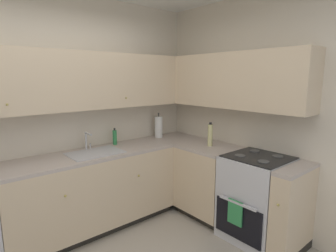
% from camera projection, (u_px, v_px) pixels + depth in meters
% --- Properties ---
extents(wall_back, '(4.04, 0.05, 2.67)m').
position_uv_depth(wall_back, '(40.00, 116.00, 2.96)').
color(wall_back, beige).
rests_on(wall_back, ground_plane).
extents(wall_right, '(0.05, 3.36, 2.67)m').
position_uv_depth(wall_right, '(278.00, 115.00, 2.99)').
color(wall_right, beige).
rests_on(wall_right, ground_plane).
extents(lower_cabinets_back, '(1.92, 0.62, 0.87)m').
position_uv_depth(lower_cabinets_back, '(93.00, 192.00, 3.14)').
color(lower_cabinets_back, beige).
rests_on(lower_cabinets_back, ground_plane).
extents(countertop_back, '(3.12, 0.60, 0.03)m').
position_uv_depth(countertop_back, '(91.00, 155.00, 3.06)').
color(countertop_back, '#B7A89E').
rests_on(countertop_back, lower_cabinets_back).
extents(lower_cabinets_right, '(0.62, 1.51, 0.87)m').
position_uv_depth(lower_cabinets_right, '(223.00, 187.00, 3.29)').
color(lower_cabinets_right, beige).
rests_on(lower_cabinets_right, ground_plane).
extents(countertop_right, '(0.60, 1.51, 0.03)m').
position_uv_depth(countertop_right, '(225.00, 151.00, 3.21)').
color(countertop_right, '#B7A89E').
rests_on(countertop_right, lower_cabinets_right).
extents(oven_range, '(0.68, 0.62, 1.06)m').
position_uv_depth(oven_range, '(256.00, 197.00, 2.97)').
color(oven_range, silver).
rests_on(oven_range, ground_plane).
extents(upper_cabinets_back, '(2.80, 0.34, 0.63)m').
position_uv_depth(upper_cabinets_back, '(68.00, 81.00, 2.92)').
color(upper_cabinets_back, beige).
extents(upper_cabinets_right, '(0.32, 2.06, 0.63)m').
position_uv_depth(upper_cabinets_right, '(225.00, 81.00, 3.26)').
color(upper_cabinets_right, beige).
extents(sink, '(0.58, 0.40, 0.10)m').
position_uv_depth(sink, '(95.00, 157.00, 3.06)').
color(sink, '#B7B7BC').
rests_on(sink, countertop_back).
extents(faucet, '(0.07, 0.16, 0.21)m').
position_uv_depth(faucet, '(87.00, 139.00, 3.19)').
color(faucet, silver).
rests_on(faucet, countertop_back).
extents(soap_bottle, '(0.05, 0.05, 0.21)m').
position_uv_depth(soap_bottle, '(115.00, 137.00, 3.43)').
color(soap_bottle, '#338C4C').
rests_on(soap_bottle, countertop_back).
extents(paper_towel_roll, '(0.11, 0.11, 0.36)m').
position_uv_depth(paper_towel_roll, '(159.00, 127.00, 3.84)').
color(paper_towel_roll, white).
rests_on(paper_towel_roll, countertop_back).
extents(oil_bottle, '(0.06, 0.06, 0.29)m').
position_uv_depth(oil_bottle, '(210.00, 135.00, 3.35)').
color(oil_bottle, beige).
rests_on(oil_bottle, countertop_right).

